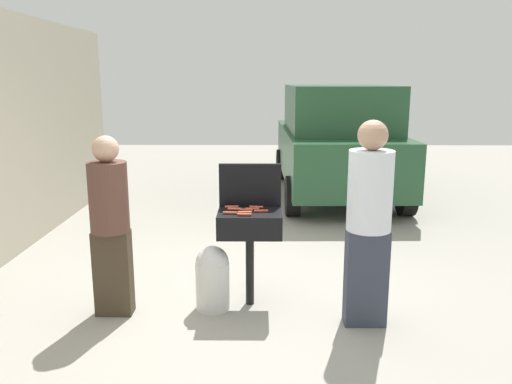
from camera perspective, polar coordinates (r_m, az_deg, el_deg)
name	(u,v)px	position (r m, az deg, el deg)	size (l,w,h in m)	color
ground_plane	(242,296)	(5.29, -1.58, -11.43)	(24.00, 24.00, 0.00)	#9E998E
bbq_grill	(250,227)	(4.86, -0.70, -3.84)	(0.60, 0.44, 0.92)	black
grill_lid_open	(250,185)	(4.99, -0.66, 0.76)	(0.60, 0.05, 0.42)	black
hot_dog_0	(230,213)	(4.74, -2.88, -2.32)	(0.03, 0.03, 0.13)	#B74C33
hot_dog_1	(245,212)	(4.75, -1.25, -2.28)	(0.03, 0.03, 0.13)	#C6593D
hot_dog_2	(261,211)	(4.80, 0.56, -2.11)	(0.03, 0.03, 0.13)	#AD4228
hot_dog_3	(235,209)	(4.88, -2.37, -1.89)	(0.03, 0.03, 0.13)	#C6593D
hot_dog_4	(256,207)	(4.95, 0.03, -1.68)	(0.03, 0.03, 0.13)	#B74C33
hot_dog_5	(244,215)	(4.68, -1.31, -2.50)	(0.03, 0.03, 0.13)	#B74C33
hot_dog_6	(252,209)	(4.87, -0.39, -1.89)	(0.03, 0.03, 0.13)	#AD4228
hot_dog_7	(232,207)	(4.96, -2.70, -1.65)	(0.03, 0.03, 0.13)	#B74C33
hot_dog_8	(246,210)	(4.85, -1.14, -1.98)	(0.03, 0.03, 0.13)	#AD4228
propane_tank	(212,277)	(4.92, -4.84, -9.30)	(0.32, 0.32, 0.62)	silver
person_left	(110,220)	(4.80, -15.85, -3.00)	(0.35, 0.35, 1.66)	#3F3323
person_right	(369,217)	(4.51, 12.37, -2.73)	(0.38, 0.38, 1.81)	#333847
parked_minivan	(336,140)	(9.61, 8.86, 5.65)	(2.08, 4.43, 2.02)	#234C2D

